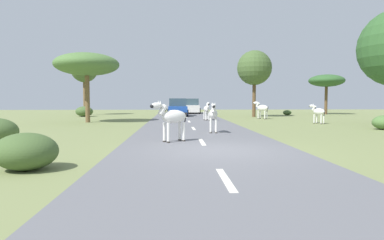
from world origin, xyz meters
The scene contains 17 objects.
ground_plane centered at (0.00, 0.00, 0.00)m, with size 90.00×90.00×0.00m, color olive.
road centered at (-0.35, 0.00, 0.03)m, with size 6.00×64.00×0.05m, color slate.
lane_markings centered at (-0.35, -1.00, 0.05)m, with size 0.16×56.00×0.01m.
zebra_0 centered at (0.50, 5.62, 0.94)m, with size 0.51×1.59×1.49m.
zebra_1 centered at (-1.49, 2.15, 1.00)m, with size 1.48×1.16×1.59m.
zebra_2 centered at (8.55, 12.03, 0.83)m, with size 0.79×1.39×1.39m.
zebra_3 centered at (6.09, 17.79, 0.94)m, with size 1.19×1.44×1.57m.
zebra_4 centered at (1.10, 15.40, 0.93)m, with size 0.51×1.56×1.47m.
car_0 centered at (-1.14, 22.56, 0.85)m, with size 2.05×4.35×1.74m.
car_1 centered at (0.53, 28.78, 0.85)m, with size 2.09×4.37×1.74m.
tree_0 centered at (15.74, 26.46, 3.78)m, with size 3.94×3.94×4.50m.
tree_2 centered at (-7.79, 14.19, 4.21)m, with size 4.67×4.67×5.05m.
tree_3 centered at (-11.20, 26.29, 4.91)m, with size 2.85×2.85×6.40m.
tree_5 centered at (6.22, 21.18, 4.69)m, with size 3.31×3.31×6.37m.
bush_0 centered at (-10.34, 22.75, 0.50)m, with size 1.68×1.51×1.01m, color #425B2D.
bush_1 centered at (10.71, 24.77, 0.27)m, with size 0.91×0.81×0.54m, color #425B2D.
bush_2 centered at (-4.90, -2.64, 0.45)m, with size 1.48×1.34×0.89m, color #425B2D.
Camera 1 is at (-1.37, -10.66, 1.67)m, focal length 31.27 mm.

